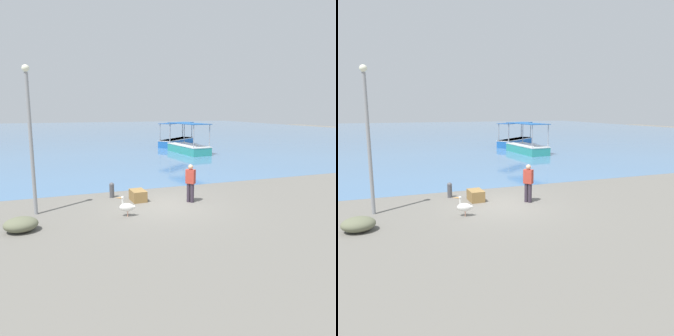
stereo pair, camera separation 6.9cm
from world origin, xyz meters
TOP-DOWN VIEW (x-y plane):
  - ground at (0.00, 0.00)m, footprint 120.00×120.00m
  - harbor_water at (0.00, 48.00)m, footprint 110.00×90.00m
  - fishing_boat_far_left at (8.87, 21.34)m, footprint 5.36×4.91m
  - fishing_boat_near_right at (7.66, 15.24)m, footprint 2.44×5.37m
  - pelican at (-1.92, -0.94)m, footprint 0.79×0.43m
  - lamp_post at (-5.20, 0.53)m, footprint 0.28×0.28m
  - mooring_bollard at (-1.96, 1.98)m, footprint 0.23×0.23m
  - fisherman_standing at (1.16, 0.01)m, footprint 0.43×0.45m
  - net_pile at (-5.61, -1.29)m, footprint 1.11×0.94m
  - cargo_crate at (-0.96, 1.02)m, footprint 0.65×0.92m

SIDE VIEW (x-z plane):
  - ground at x=0.00m, z-range 0.00..0.00m
  - harbor_water at x=0.00m, z-range 0.00..0.00m
  - cargo_crate at x=-0.96m, z-range 0.00..0.49m
  - net_pile at x=-5.61m, z-range 0.00..0.49m
  - pelican at x=-1.92m, z-range -0.02..0.78m
  - mooring_bollard at x=-1.96m, z-range 0.03..0.74m
  - fishing_boat_far_left at x=8.87m, z-range -0.73..1.84m
  - fishing_boat_near_right at x=7.66m, z-range -0.83..1.95m
  - fisherman_standing at x=1.16m, z-range 0.06..1.75m
  - lamp_post at x=-5.20m, z-range 0.36..6.01m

